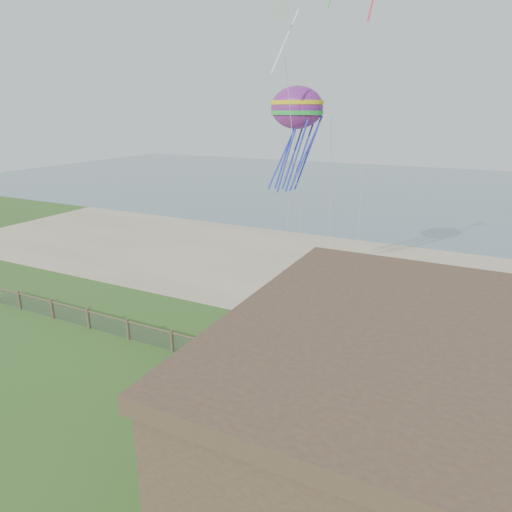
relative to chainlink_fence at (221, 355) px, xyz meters
The scene contains 7 objects.
ground 6.03m from the chainlink_fence, 90.00° to the right, with size 160.00×160.00×0.00m, color #396322.
sand_beach 16.01m from the chainlink_fence, 90.00° to the left, with size 72.00×20.00×0.02m, color tan.
ocean 60.00m from the chainlink_fence, 90.00° to the left, with size 160.00×68.00×0.02m, color slate.
chainlink_fence is the anchor object (origin of this frame).
picnic_table 6.13m from the chainlink_fence, ahead, with size 1.53×1.16×0.65m, color brown, non-canonical shape.
octopus_kite 14.89m from the chainlink_fence, 93.74° to the left, with size 3.49×2.46×7.18m, color red, non-canonical shape.
kite_white 17.83m from the chainlink_fence, 94.00° to the left, with size 1.16×0.70×3.17m, color white, non-canonical shape.
Camera 1 is at (10.64, -11.20, 12.17)m, focal length 32.00 mm.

